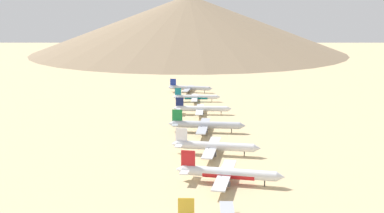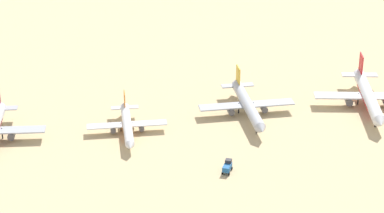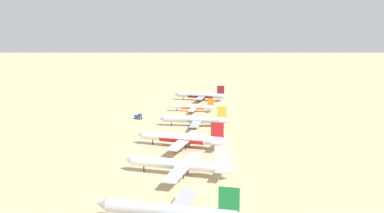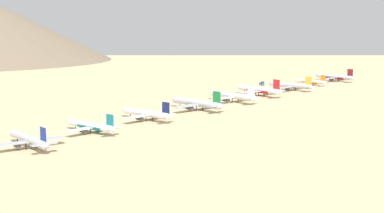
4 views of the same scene
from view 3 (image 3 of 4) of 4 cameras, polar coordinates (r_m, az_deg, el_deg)
name	(u,v)px [view 3 (image 3 of 4)]	position (r m, az deg, el deg)	size (l,w,h in m)	color
ground_plane	(183,177)	(185.90, -1.23, -9.34)	(2265.03, 2265.03, 0.00)	tan
parked_jet_0	(201,95)	(367.69, 1.19, 1.47)	(46.24, 37.45, 13.37)	#B2B7C1
parked_jet_1	(193,107)	(320.74, 0.08, -0.07)	(36.56, 29.71, 10.54)	silver
parked_jet_2	(195,120)	(273.90, 0.44, -1.75)	(46.04, 37.49, 13.27)	#B2B7C1
parked_jet_3	(183,138)	(227.46, -1.27, -4.25)	(51.51, 41.94, 14.85)	silver
parked_jet_4	(180,165)	(186.17, -1.56, -7.72)	(50.31, 40.87, 14.51)	silver
parked_jet_5	(172,211)	(142.52, -2.71, -13.69)	(50.65, 41.01, 14.65)	#B2B7C1
service_truck	(138,116)	(297.75, -7.12, -1.29)	(5.67, 4.23, 3.90)	#1E5999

